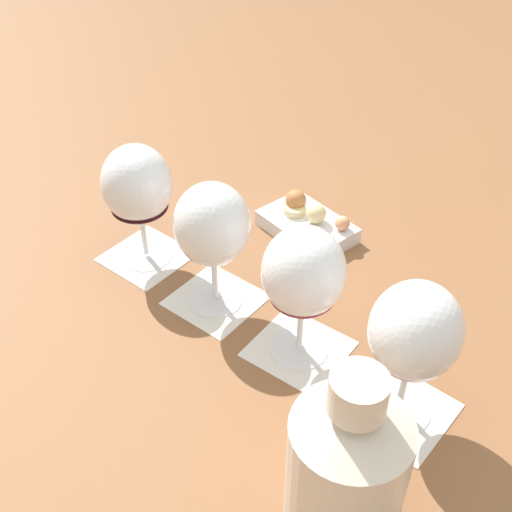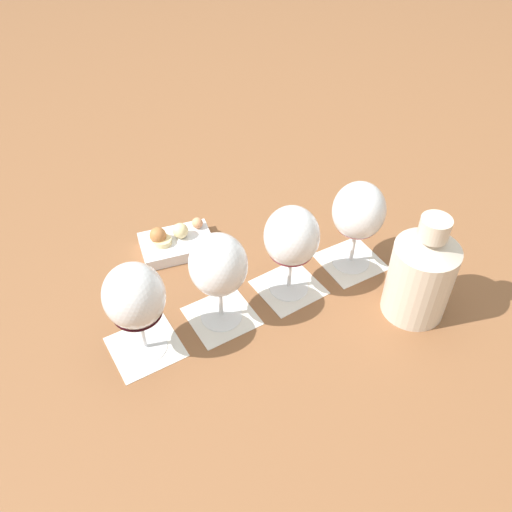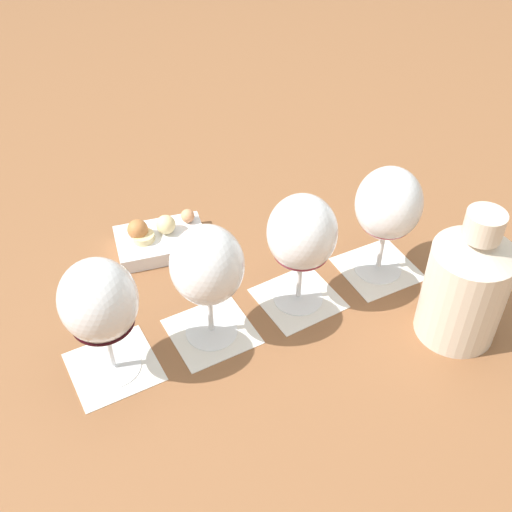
{
  "view_description": "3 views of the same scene",
  "coord_description": "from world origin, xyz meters",
  "px_view_note": "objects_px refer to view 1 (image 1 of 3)",
  "views": [
    {
      "loc": [
        -0.23,
        0.55,
        0.6
      ],
      "look_at": [
        0.01,
        0.0,
        0.11
      ],
      "focal_mm": 45.0,
      "sensor_mm": 36.0,
      "label": 1
    },
    {
      "loc": [
        0.48,
        0.46,
        0.73
      ],
      "look_at": [
        0.01,
        0.0,
        0.11
      ],
      "focal_mm": 38.0,
      "sensor_mm": 36.0,
      "label": 2
    },
    {
      "loc": [
        0.45,
        0.46,
        0.68
      ],
      "look_at": [
        0.01,
        0.0,
        0.11
      ],
      "focal_mm": 45.0,
      "sensor_mm": 36.0,
      "label": 3
    }
  ],
  "objects_px": {
    "wine_glass_3": "(137,188)",
    "wine_glass_1": "(303,277)",
    "ceramic_vase": "(347,465)",
    "snack_dish": "(307,223)",
    "wine_glass_2": "(212,230)",
    "wine_glass_0": "(414,336)"
  },
  "relations": [
    {
      "from": "wine_glass_1",
      "to": "wine_glass_2",
      "type": "xyz_separation_m",
      "value": [
        0.14,
        -0.04,
        -0.0
      ]
    },
    {
      "from": "wine_glass_2",
      "to": "ceramic_vase",
      "type": "xyz_separation_m",
      "value": [
        -0.25,
        0.23,
        -0.03
      ]
    },
    {
      "from": "wine_glass_1",
      "to": "wine_glass_3",
      "type": "relative_size",
      "value": 1.0
    },
    {
      "from": "wine_glass_3",
      "to": "ceramic_vase",
      "type": "relative_size",
      "value": 0.88
    },
    {
      "from": "wine_glass_2",
      "to": "snack_dish",
      "type": "height_order",
      "value": "wine_glass_2"
    },
    {
      "from": "wine_glass_1",
      "to": "wine_glass_3",
      "type": "xyz_separation_m",
      "value": [
        0.27,
        -0.08,
        0.0
      ]
    },
    {
      "from": "ceramic_vase",
      "to": "wine_glass_0",
      "type": "bearing_deg",
      "value": -98.4
    },
    {
      "from": "wine_glass_2",
      "to": "snack_dish",
      "type": "relative_size",
      "value": 1.08
    },
    {
      "from": "wine_glass_2",
      "to": "ceramic_vase",
      "type": "distance_m",
      "value": 0.34
    },
    {
      "from": "wine_glass_0",
      "to": "ceramic_vase",
      "type": "xyz_separation_m",
      "value": [
        0.02,
        0.15,
        -0.03
      ]
    },
    {
      "from": "snack_dish",
      "to": "ceramic_vase",
      "type": "bearing_deg",
      "value": 113.91
    },
    {
      "from": "wine_glass_1",
      "to": "snack_dish",
      "type": "relative_size",
      "value": 1.08
    },
    {
      "from": "wine_glass_2",
      "to": "snack_dish",
      "type": "distance_m",
      "value": 0.23
    },
    {
      "from": "wine_glass_1",
      "to": "snack_dish",
      "type": "xyz_separation_m",
      "value": [
        0.08,
        -0.23,
        -0.1
      ]
    },
    {
      "from": "wine_glass_2",
      "to": "snack_dish",
      "type": "bearing_deg",
      "value": -107.12
    },
    {
      "from": "wine_glass_3",
      "to": "wine_glass_1",
      "type": "bearing_deg",
      "value": 162.95
    },
    {
      "from": "wine_glass_2",
      "to": "wine_glass_3",
      "type": "relative_size",
      "value": 1.0
    },
    {
      "from": "wine_glass_0",
      "to": "ceramic_vase",
      "type": "distance_m",
      "value": 0.16
    },
    {
      "from": "wine_glass_2",
      "to": "wine_glass_0",
      "type": "bearing_deg",
      "value": 163.29
    },
    {
      "from": "wine_glass_3",
      "to": "snack_dish",
      "type": "bearing_deg",
      "value": -142.19
    },
    {
      "from": "ceramic_vase",
      "to": "snack_dish",
      "type": "distance_m",
      "value": 0.47
    },
    {
      "from": "wine_glass_0",
      "to": "ceramic_vase",
      "type": "height_order",
      "value": "ceramic_vase"
    }
  ]
}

